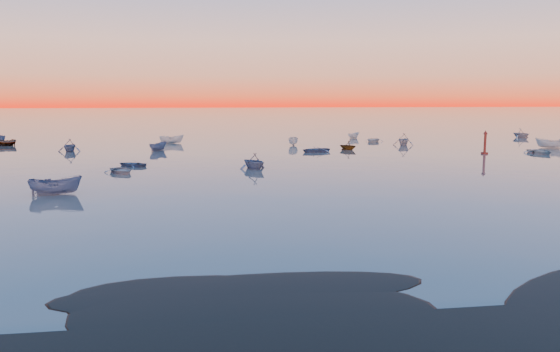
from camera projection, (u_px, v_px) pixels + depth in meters
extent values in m
plane|color=#605750|center=(222.00, 133.00, 120.89)|extent=(600.00, 600.00, 0.00)
imported|color=gray|center=(121.00, 173.00, 57.88)|extent=(4.16, 3.30, 0.97)
imported|color=#3E5377|center=(56.00, 194.00, 45.16)|extent=(2.25, 4.43, 1.47)
imported|color=#3E5377|center=(254.00, 169.00, 61.45)|extent=(4.21, 3.51, 1.36)
cylinder|color=#49130F|center=(484.00, 153.00, 77.42)|extent=(0.97, 0.97, 0.32)
cylinder|color=#49130F|center=(485.00, 144.00, 77.22)|extent=(0.34, 0.34, 2.80)
cone|color=#49130F|center=(486.00, 132.00, 76.99)|extent=(0.65, 0.65, 0.54)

